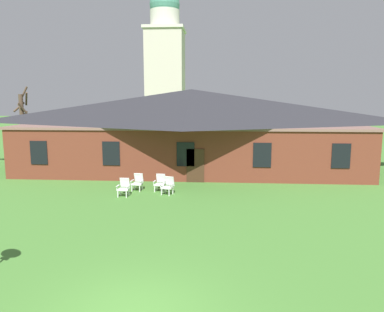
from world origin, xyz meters
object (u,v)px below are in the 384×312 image
at_px(lawn_chair_by_porch, 124,187).
at_px(lawn_chair_left_end, 160,182).
at_px(lawn_chair_middle, 168,185).
at_px(lawn_chair_near_door, 138,182).

xyz_separation_m(lawn_chair_by_porch, lawn_chair_left_end, (1.75, 1.23, 0.00)).
bearing_deg(lawn_chair_by_porch, lawn_chair_left_end, 35.14).
bearing_deg(lawn_chair_middle, lawn_chair_left_end, 128.95).
bearing_deg(lawn_chair_near_door, lawn_chair_left_end, -2.43).
xyz_separation_m(lawn_chair_by_porch, lawn_chair_middle, (2.30, 0.56, 0.00)).
height_order(lawn_chair_near_door, lawn_chair_left_end, same).
xyz_separation_m(lawn_chair_left_end, lawn_chair_middle, (0.55, -0.68, 0.00)).
xyz_separation_m(lawn_chair_near_door, lawn_chair_left_end, (1.29, -0.05, 0.00)).
height_order(lawn_chair_by_porch, lawn_chair_left_end, same).
xyz_separation_m(lawn_chair_near_door, lawn_chair_middle, (1.84, -0.73, 0.00)).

